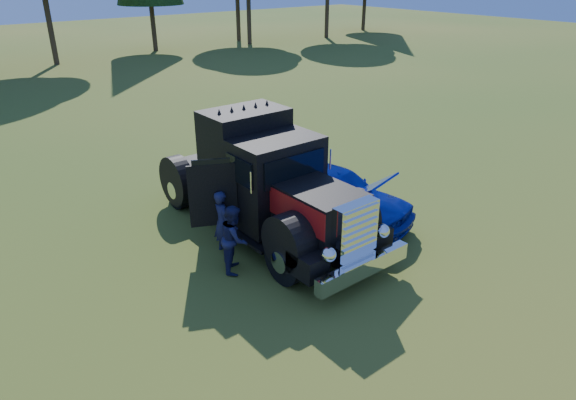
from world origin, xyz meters
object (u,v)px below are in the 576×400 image
(diamond_t_truck, at_px, (266,186))
(hotrod_coupe, at_px, (330,194))
(spectator_near, at_px, (222,222))
(spectator_far, at_px, (234,238))

(diamond_t_truck, relative_size, hotrod_coupe, 1.51)
(spectator_near, bearing_deg, spectator_far, 170.42)
(spectator_far, bearing_deg, hotrod_coupe, -43.61)
(diamond_t_truck, distance_m, spectator_far, 1.93)
(diamond_t_truck, distance_m, spectator_near, 1.49)
(spectator_near, bearing_deg, diamond_t_truck, -79.42)
(spectator_near, bearing_deg, hotrod_coupe, -92.17)
(diamond_t_truck, bearing_deg, spectator_near, -173.59)
(hotrod_coupe, height_order, spectator_near, hotrod_coupe)
(hotrod_coupe, relative_size, spectator_near, 3.04)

